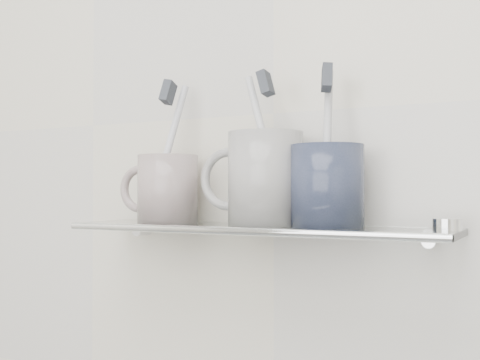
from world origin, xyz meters
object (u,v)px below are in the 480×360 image
Objects in this scene: mug_left at (168,189)px; mug_right at (327,186)px; mug_center at (266,179)px; shelf_glass at (253,228)px.

mug_left is 0.23m from mug_right.
mug_left is at bearing 167.45° from mug_center.
mug_center reaches higher than shelf_glass.
mug_right is (0.10, 0.00, 0.05)m from shelf_glass.
shelf_glass is 5.35× the size of mug_left.
mug_right is (0.08, 0.00, -0.01)m from mug_center.
mug_center is 0.08m from mug_right.
mug_left is at bearing 177.88° from shelf_glass.
mug_left is 0.15m from mug_center.
shelf_glass is 4.22× the size of mug_center.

